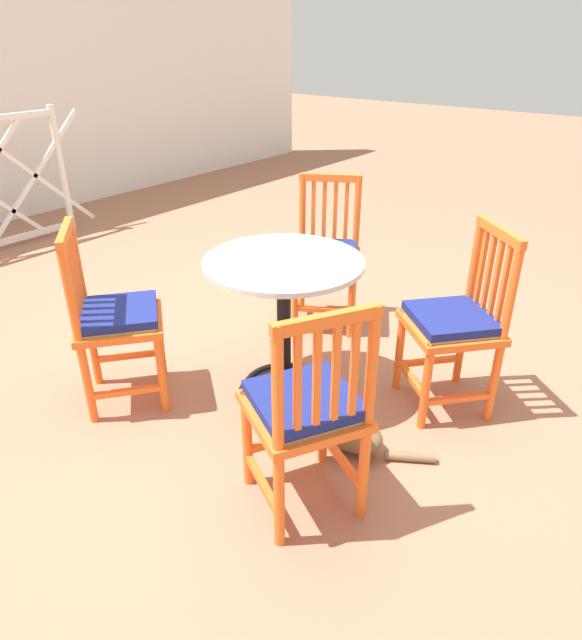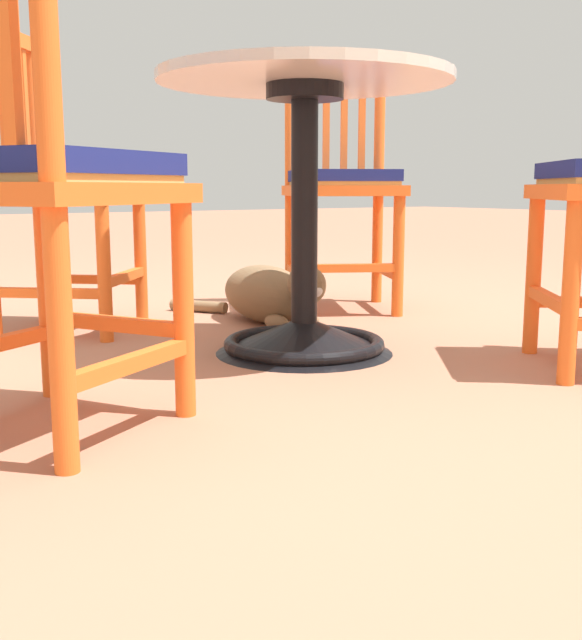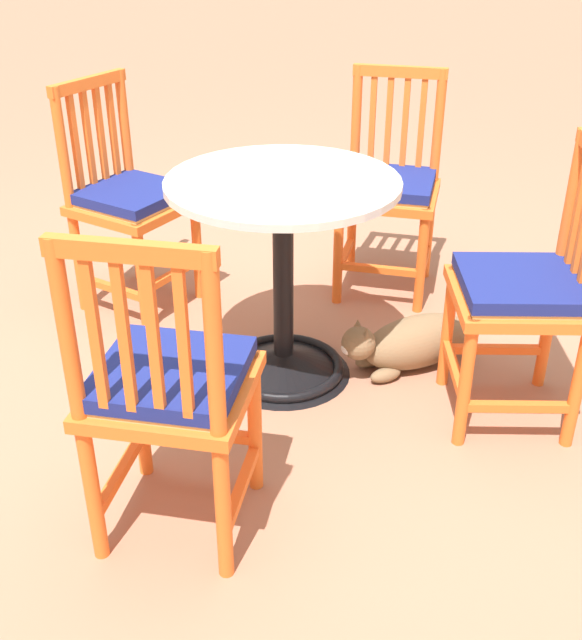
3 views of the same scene
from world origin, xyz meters
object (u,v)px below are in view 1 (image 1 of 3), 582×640
object	(u,v)px
orange_chair_near_fence	(306,411)
orange_chair_tucked_in	(327,256)
orange_chair_facing_out	(115,320)
cafe_table	(284,343)
tabby_cat	(334,422)
orange_chair_at_corner	(455,324)

from	to	relation	value
orange_chair_near_fence	orange_chair_tucked_in	distance (m)	1.58
orange_chair_facing_out	orange_chair_tucked_in	bearing A→B (deg)	-12.80
orange_chair_tucked_in	cafe_table	bearing A→B (deg)	-159.26
cafe_table	tabby_cat	bearing A→B (deg)	-111.32
orange_chair_near_fence	orange_chair_at_corner	size ratio (longest dim) A/B	1.00
orange_chair_facing_out	orange_chair_at_corner	bearing A→B (deg)	-53.05
orange_chair_near_fence	tabby_cat	distance (m)	0.54
tabby_cat	orange_chair_tucked_in	bearing A→B (deg)	37.33
orange_chair_near_fence	orange_chair_tucked_in	bearing A→B (deg)	32.62
cafe_table	orange_chair_facing_out	world-z (taller)	orange_chair_facing_out
orange_chair_near_fence	tabby_cat	size ratio (longest dim) A/B	1.25
orange_chair_tucked_in	tabby_cat	bearing A→B (deg)	-142.67
orange_chair_at_corner	orange_chair_tucked_in	world-z (taller)	same
orange_chair_near_fence	orange_chair_facing_out	bearing A→B (deg)	89.87
orange_chair_at_corner	orange_chair_tucked_in	bearing A→B (deg)	70.34
orange_chair_facing_out	orange_chair_tucked_in	distance (m)	1.36
orange_chair_facing_out	orange_chair_at_corner	size ratio (longest dim) A/B	1.00
cafe_table	orange_chair_facing_out	xyz separation A→B (m)	(-0.55, 0.60, 0.16)
orange_chair_at_corner	tabby_cat	distance (m)	0.74
cafe_table	orange_chair_tucked_in	world-z (taller)	orange_chair_tucked_in
cafe_table	orange_chair_at_corner	bearing A→B (deg)	-58.88
orange_chair_near_fence	tabby_cat	xyz separation A→B (m)	(0.39, 0.13, -0.35)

